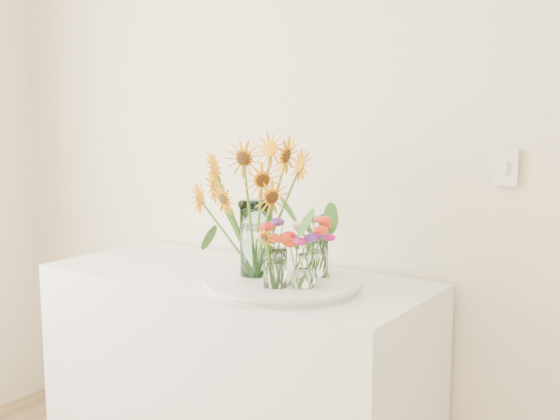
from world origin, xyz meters
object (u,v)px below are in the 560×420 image
object	(u,v)px
mason_jar	(256,238)
small_vase_b	(303,271)
tray	(282,285)
small_vase_a	(275,268)
small_vase_c	(317,258)
counter	(236,394)

from	to	relation	value
mason_jar	small_vase_b	size ratio (longest dim) A/B	2.29
tray	small_vase_b	distance (m)	0.14
tray	mason_jar	world-z (taller)	mason_jar
tray	small_vase_a	world-z (taller)	small_vase_a
mason_jar	small_vase_b	xyz separation A→B (m)	(0.22, -0.05, -0.07)
small_vase_a	small_vase_b	world-z (taller)	small_vase_a
small_vase_a	mason_jar	bearing A→B (deg)	146.14
mason_jar	small_vase_c	size ratio (longest dim) A/B	1.97
counter	small_vase_a	world-z (taller)	small_vase_a
small_vase_a	small_vase_c	size ratio (longest dim) A/B	0.98
mason_jar	small_vase_c	distance (m)	0.21
counter	mason_jar	distance (m)	0.63
mason_jar	small_vase_c	bearing A→B (deg)	29.75
counter	mason_jar	bearing A→B (deg)	-24.65
mason_jar	small_vase_a	size ratio (longest dim) A/B	2.02
tray	small_vase_b	xyz separation A→B (m)	(0.11, -0.05, 0.07)
mason_jar	small_vase_a	world-z (taller)	mason_jar
mason_jar	small_vase_a	bearing A→B (deg)	-33.86
tray	small_vase_a	xyz separation A→B (m)	(0.03, -0.09, 0.08)
counter	small_vase_b	world-z (taller)	small_vase_b
small_vase_b	small_vase_c	xyz separation A→B (m)	(-0.04, 0.15, 0.01)
tray	small_vase_c	xyz separation A→B (m)	(0.07, 0.10, 0.08)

